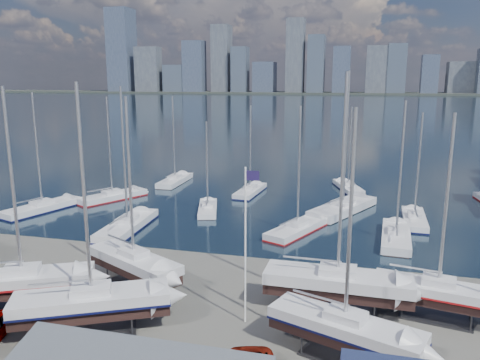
# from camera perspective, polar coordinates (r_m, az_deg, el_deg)

# --- Properties ---
(ground) EXTENTS (1400.00, 1400.00, 0.00)m
(ground) POSITION_cam_1_polar(r_m,az_deg,el_deg) (36.24, -2.48, -14.97)
(ground) COLOR #605E59
(ground) RESTS_ON ground
(water) EXTENTS (1400.00, 600.00, 0.40)m
(water) POSITION_cam_1_polar(r_m,az_deg,el_deg) (341.41, 12.89, 8.94)
(water) COLOR #1A283D
(water) RESTS_ON ground
(far_shore) EXTENTS (1400.00, 80.00, 2.20)m
(far_shore) POSITION_cam_1_polar(r_m,az_deg,el_deg) (601.15, 13.65, 10.23)
(far_shore) COLOR #2D332D
(far_shore) RESTS_ON ground
(skyline) EXTENTS (639.14, 43.80, 107.69)m
(skyline) POSITION_cam_1_polar(r_m,az_deg,el_deg) (595.32, 13.05, 13.91)
(skyline) COLOR #475166
(skyline) RESTS_ON far_shore
(sailboat_cradle_1) EXTENTS (10.19, 6.88, 16.11)m
(sailboat_cradle_1) POSITION_cam_1_polar(r_m,az_deg,el_deg) (38.28, -24.97, -11.21)
(sailboat_cradle_1) COLOR #2D2D33
(sailboat_cradle_1) RESTS_ON ground
(sailboat_cradle_2) EXTENTS (9.49, 6.61, 15.29)m
(sailboat_cradle_2) POSITION_cam_1_polar(r_m,az_deg,el_deg) (39.29, -12.80, -9.80)
(sailboat_cradle_2) COLOR #2D2D33
(sailboat_cradle_2) RESTS_ON ground
(sailboat_cradle_3) EXTENTS (10.34, 7.12, 16.38)m
(sailboat_cradle_3) POSITION_cam_1_polar(r_m,az_deg,el_deg) (33.34, -17.60, -14.08)
(sailboat_cradle_3) COLOR #2D2D33
(sailboat_cradle_3) RESTS_ON ground
(sailboat_cradle_4) EXTENTS (10.52, 3.05, 17.04)m
(sailboat_cradle_4) POSITION_cam_1_polar(r_m,az_deg,el_deg) (35.26, 11.78, -12.20)
(sailboat_cradle_4) COLOR #2D2D33
(sailboat_cradle_4) RESTS_ON ground
(sailboat_cradle_5) EXTENTS (9.59, 5.68, 15.06)m
(sailboat_cradle_5) POSITION_cam_1_polar(r_m,az_deg,el_deg) (29.75, 12.65, -17.29)
(sailboat_cradle_5) COLOR #2D2D33
(sailboat_cradle_5) RESTS_ON ground
(sailboat_cradle_6) EXTENTS (9.17, 4.15, 14.44)m
(sailboat_cradle_6) POSITION_cam_1_polar(r_m,az_deg,el_deg) (36.20, 22.98, -12.52)
(sailboat_cradle_6) COLOR #2D2D33
(sailboat_cradle_6) RESTS_ON ground
(sailboat_moored_0) EXTENTS (6.03, 10.95, 15.78)m
(sailboat_moored_0) POSITION_cam_1_polar(r_m,az_deg,el_deg) (65.16, -22.93, -3.29)
(sailboat_moored_0) COLOR black
(sailboat_moored_0) RESTS_ON water
(sailboat_moored_1) EXTENTS (7.32, 10.14, 15.00)m
(sailboat_moored_1) POSITION_cam_1_polar(r_m,az_deg,el_deg) (68.13, -15.29, -2.11)
(sailboat_moored_1) COLOR black
(sailboat_moored_1) RESTS_ON water
(sailboat_moored_2) EXTENTS (2.83, 9.81, 14.78)m
(sailboat_moored_2) POSITION_cam_1_polar(r_m,az_deg,el_deg) (76.93, -7.93, -0.19)
(sailboat_moored_2) COLOR black
(sailboat_moored_2) RESTS_ON water
(sailboat_moored_3) EXTENTS (3.72, 11.28, 16.63)m
(sailboat_moored_3) POSITION_cam_1_polar(r_m,az_deg,el_deg) (54.26, -13.53, -5.62)
(sailboat_moored_3) COLOR black
(sailboat_moored_3) RESTS_ON water
(sailboat_moored_4) EXTENTS (4.40, 8.28, 12.05)m
(sailboat_moored_4) POSITION_cam_1_polar(r_m,az_deg,el_deg) (60.09, -3.96, -3.56)
(sailboat_moored_4) COLOR black
(sailboat_moored_4) RESTS_ON water
(sailboat_moored_5) EXTENTS (3.29, 9.29, 13.61)m
(sailboat_moored_5) POSITION_cam_1_polar(r_m,az_deg,el_deg) (69.22, 1.26, -1.46)
(sailboat_moored_5) COLOR black
(sailboat_moored_5) RESTS_ON water
(sailboat_moored_6) EXTENTS (6.37, 10.00, 14.53)m
(sailboat_moored_6) POSITION_cam_1_polar(r_m,az_deg,el_deg) (52.18, 7.01, -6.08)
(sailboat_moored_6) COLOR black
(sailboat_moored_6) RESTS_ON water
(sailboat_moored_7) EXTENTS (8.49, 12.51, 18.50)m
(sailboat_moored_7) POSITION_cam_1_polar(r_m,az_deg,el_deg) (61.01, 12.43, -3.58)
(sailboat_moored_7) COLOR black
(sailboat_moored_7) RESTS_ON water
(sailboat_moored_8) EXTENTS (5.17, 9.18, 13.24)m
(sailboat_moored_8) POSITION_cam_1_polar(r_m,az_deg,el_deg) (73.66, 13.02, -0.94)
(sailboat_moored_8) COLOR black
(sailboat_moored_8) RESTS_ON water
(sailboat_moored_9) EXTENTS (3.45, 10.25, 15.24)m
(sailboat_moored_9) POSITION_cam_1_polar(r_m,az_deg,el_deg) (51.91, 18.47, -6.71)
(sailboat_moored_9) COLOR black
(sailboat_moored_9) RESTS_ON water
(sailboat_moored_10) EXTENTS (2.83, 9.15, 13.57)m
(sailboat_moored_10) POSITION_cam_1_polar(r_m,az_deg,el_deg) (58.95, 20.47, -4.65)
(sailboat_moored_10) COLOR black
(sailboat_moored_10) RESTS_ON water
(flagpole) EXTENTS (0.97, 0.12, 10.97)m
(flagpole) POSITION_cam_1_polar(r_m,az_deg,el_deg) (31.47, 0.79, -6.87)
(flagpole) COLOR white
(flagpole) RESTS_ON ground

